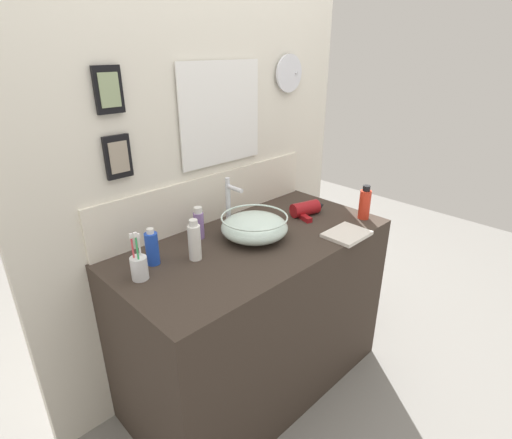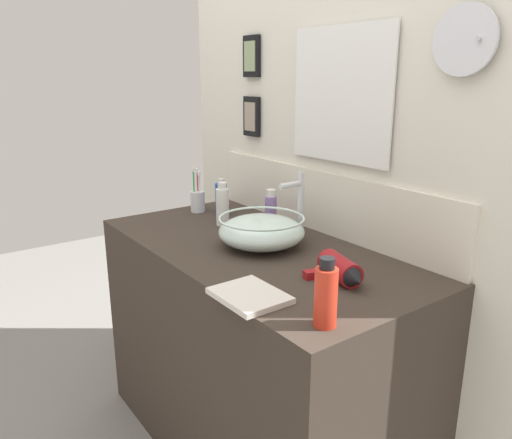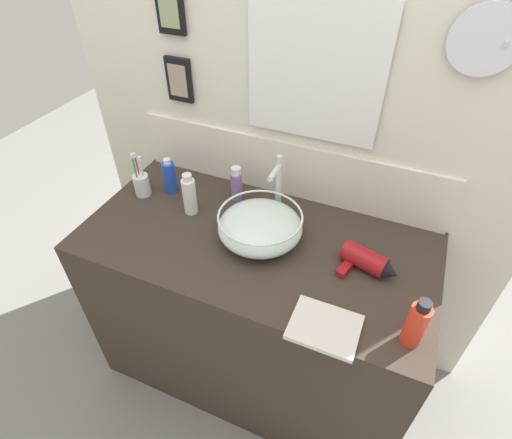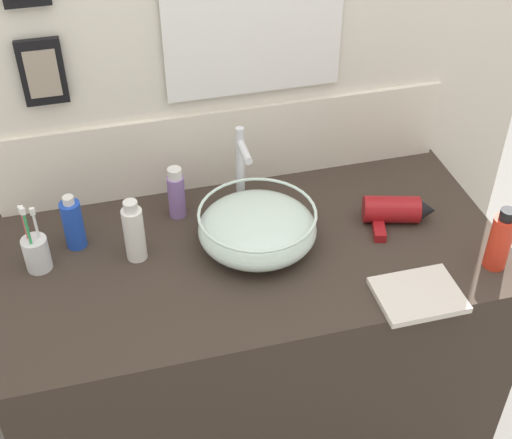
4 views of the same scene
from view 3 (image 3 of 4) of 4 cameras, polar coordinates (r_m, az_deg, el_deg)
name	(u,v)px [view 3 (image 3 of 4)]	position (r m, az deg, el deg)	size (l,w,h in m)	color
ground_plane	(255,361)	(2.10, -0.09, -19.55)	(6.00, 6.00, 0.00)	gray
vanity_counter	(255,310)	(1.75, -0.10, -12.83)	(1.28, 0.63, 0.83)	#382D26
back_panel	(292,117)	(1.52, 5.22, 14.32)	(1.79, 0.10, 2.30)	silver
glass_bowl_sink	(260,226)	(1.41, 0.59, -0.96)	(0.30, 0.30, 0.11)	silver
faucet	(278,182)	(1.48, 3.12, 5.37)	(0.02, 0.11, 0.24)	silver
hair_drier	(367,262)	(1.37, 15.64, -5.80)	(0.20, 0.14, 0.07)	maroon
toothbrush_cup	(142,184)	(1.68, -16.01, 4.89)	(0.06, 0.06, 0.20)	silver
shampoo_bottle	(170,177)	(1.66, -12.24, 5.97)	(0.05, 0.05, 0.15)	blue
lotion_bottle	(237,185)	(1.58, -2.80, 5.01)	(0.05, 0.05, 0.15)	#8C6BB2
soap_dispenser	(189,195)	(1.53, -9.49, 3.46)	(0.05, 0.05, 0.17)	white
spray_bottle	(416,324)	(1.19, 21.91, -13.69)	(0.06, 0.06, 0.17)	red
hand_towel	(325,327)	(1.21, 9.78, -14.91)	(0.20, 0.16, 0.02)	silver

